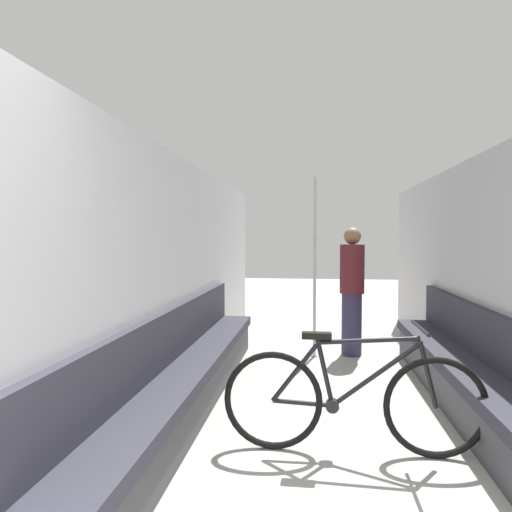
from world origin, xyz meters
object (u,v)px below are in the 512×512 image
object	(u,v)px
bench_seat_row_right	(480,389)
passenger_standing	(352,290)
grab_pole_near	(315,270)
bicycle	(352,400)
bench_seat_row_left	(187,377)

from	to	relation	value
bench_seat_row_right	passenger_standing	size ratio (longest dim) A/B	2.77
bench_seat_row_right	passenger_standing	world-z (taller)	passenger_standing
grab_pole_near	bench_seat_row_right	bearing A→B (deg)	-56.25
bicycle	passenger_standing	distance (m)	2.67
grab_pole_near	passenger_standing	bearing A→B (deg)	16.65
passenger_standing	bicycle	bearing A→B (deg)	-14.93
bench_seat_row_left	passenger_standing	distance (m)	2.60
bench_seat_row_left	grab_pole_near	distance (m)	2.31
grab_pole_near	passenger_standing	distance (m)	0.54
bench_seat_row_left	bicycle	world-z (taller)	bicycle
bench_seat_row_right	bicycle	xyz separation A→B (m)	(-1.02, -0.58, 0.08)
bicycle	passenger_standing	size ratio (longest dim) A/B	1.11
grab_pole_near	bench_seat_row_left	bearing A→B (deg)	-119.16
bench_seat_row_right	passenger_standing	bearing A→B (deg)	111.70
bench_seat_row_left	bench_seat_row_right	world-z (taller)	same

